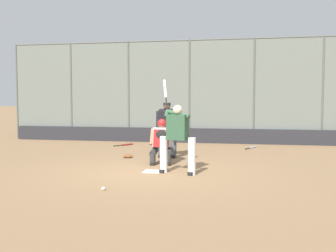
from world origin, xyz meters
TOP-DOWN VIEW (x-y plane):
  - ground_plane at (0.00, 0.00)m, footprint 160.00×160.00m
  - home_plate_marker at (0.00, 0.00)m, footprint 0.43×0.43m
  - backstop_fence at (0.00, -6.60)m, footprint 15.43×0.08m
  - padding_wall at (0.00, -6.50)m, footprint 15.05×0.18m
  - bleachers_beyond at (-2.85, -8.75)m, footprint 10.75×1.95m
  - batter_at_plate at (-0.63, 0.13)m, footprint 0.92×0.85m
  - catcher_behind_plate at (0.01, -1.11)m, footprint 0.65×0.76m
  - umpire_home at (0.09, -2.29)m, footprint 0.68×0.41m
  - spare_bat_near_backstop at (-2.48, -5.11)m, footprint 0.41×0.84m
  - spare_bat_by_padding at (2.23, -5.06)m, footprint 0.54×0.78m
  - fielding_glove_on_dirt at (1.24, -2.03)m, footprint 0.29×0.22m
  - baseball_loose at (0.48, 2.11)m, footprint 0.07×0.07m

SIDE VIEW (x-z plane):
  - ground_plane at x=0.00m, z-range 0.00..0.00m
  - home_plate_marker at x=0.00m, z-range 0.00..0.01m
  - spare_bat_near_backstop at x=-2.48m, z-range 0.00..0.07m
  - spare_bat_by_padding at x=2.23m, z-range 0.00..0.07m
  - baseball_loose at x=0.48m, z-range 0.00..0.07m
  - fielding_glove_on_dirt at x=1.24m, z-range 0.00..0.10m
  - padding_wall at x=0.00m, z-range 0.00..0.58m
  - bleachers_beyond at x=-2.85m, z-range -0.20..0.96m
  - catcher_behind_plate at x=0.01m, z-range 0.02..1.25m
  - batter_at_plate at x=-0.63m, z-range -0.24..2.01m
  - umpire_home at x=0.09m, z-range 0.06..1.73m
  - backstop_fence at x=0.00m, z-range 0.09..4.25m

